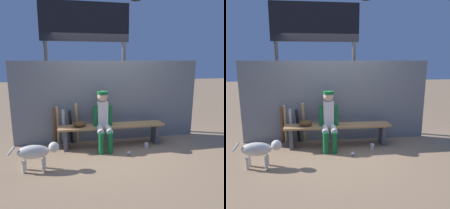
% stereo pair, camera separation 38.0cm
% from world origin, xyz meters
% --- Properties ---
extents(ground_plane, '(30.00, 30.00, 0.00)m').
position_xyz_m(ground_plane, '(0.00, 0.00, 0.00)').
color(ground_plane, '#937556').
extents(chainlink_fence, '(4.24, 0.03, 1.84)m').
position_xyz_m(chainlink_fence, '(0.00, 0.38, 0.92)').
color(chainlink_fence, slate).
rests_on(chainlink_fence, ground_plane).
extents(dugout_bench, '(2.30, 0.36, 0.48)m').
position_xyz_m(dugout_bench, '(0.00, 0.00, 0.37)').
color(dugout_bench, '#AD7F4C').
rests_on(dugout_bench, ground_plane).
extents(player_seated, '(0.41, 0.55, 1.22)m').
position_xyz_m(player_seated, '(-0.20, -0.11, 0.67)').
color(player_seated, silver).
rests_on(player_seated, ground_plane).
extents(baseball_glove, '(0.28, 0.20, 0.12)m').
position_xyz_m(baseball_glove, '(-0.70, 0.00, 0.54)').
color(baseball_glove, '#593819').
rests_on(baseball_glove, dugout_bench).
extents(bat_wood_tan, '(0.08, 0.24, 0.94)m').
position_xyz_m(bat_wood_tan, '(-0.75, 0.28, 0.47)').
color(bat_wood_tan, tan).
rests_on(bat_wood_tan, ground_plane).
extents(bat_aluminum_black, '(0.11, 0.25, 0.80)m').
position_xyz_m(bat_aluminum_black, '(-0.88, 0.28, 0.40)').
color(bat_aluminum_black, black).
rests_on(bat_aluminum_black, ground_plane).
extents(bat_aluminum_silver, '(0.07, 0.16, 0.82)m').
position_xyz_m(bat_aluminum_silver, '(-1.03, 0.21, 0.41)').
color(bat_aluminum_silver, '#B7B7BC').
rests_on(bat_aluminum_silver, ground_plane).
extents(bat_wood_natural, '(0.08, 0.15, 0.88)m').
position_xyz_m(bat_wood_natural, '(-1.16, 0.29, 0.44)').
color(bat_wood_natural, tan).
rests_on(bat_wood_natural, ground_plane).
extents(bat_wood_dark, '(0.10, 0.26, 0.89)m').
position_xyz_m(bat_wood_dark, '(-1.22, 0.25, 0.45)').
color(bat_wood_dark, brown).
rests_on(bat_wood_dark, ground_plane).
extents(baseball, '(0.07, 0.07, 0.07)m').
position_xyz_m(baseball, '(0.24, -0.52, 0.04)').
color(baseball, white).
rests_on(baseball, ground_plane).
extents(cup_on_ground, '(0.08, 0.08, 0.11)m').
position_xyz_m(cup_on_ground, '(0.71, -0.26, 0.06)').
color(cup_on_ground, silver).
rests_on(cup_on_ground, ground_plane).
extents(cup_on_bench, '(0.08, 0.08, 0.11)m').
position_xyz_m(cup_on_bench, '(-0.31, 0.07, 0.54)').
color(cup_on_bench, red).
rests_on(cup_on_bench, dugout_bench).
extents(scoreboard, '(2.47, 0.27, 3.47)m').
position_xyz_m(scoreboard, '(-0.38, 1.16, 2.46)').
color(scoreboard, '#3F3F42').
rests_on(scoreboard, ground_plane).
extents(dog, '(0.84, 0.20, 0.49)m').
position_xyz_m(dog, '(-1.46, -0.82, 0.34)').
color(dog, beige).
rests_on(dog, ground_plane).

